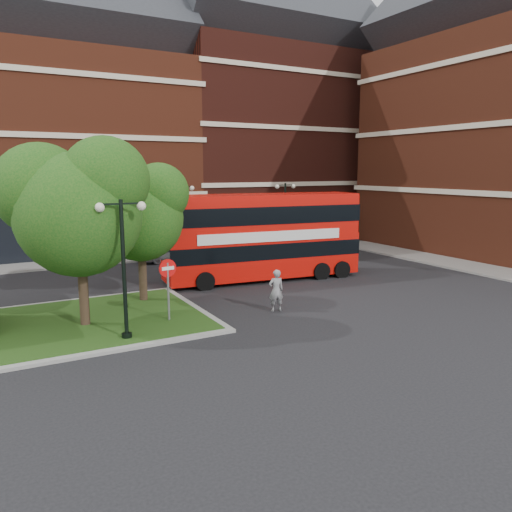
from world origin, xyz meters
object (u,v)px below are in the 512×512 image
woman (276,290)px  car_white (191,245)px  bus (263,231)px  car_silver (168,251)px

woman → car_white: woman is taller
bus → car_silver: bus is taller
woman → car_white: bearing=-87.3°
bus → car_white: bus is taller
bus → car_white: size_ratio=2.49×
bus → car_white: (-0.54, 9.34, -1.97)m
bus → car_white: 9.56m
woman → car_white: 15.20m
bus → woman: bus is taller
car_silver → car_white: size_ratio=0.92×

